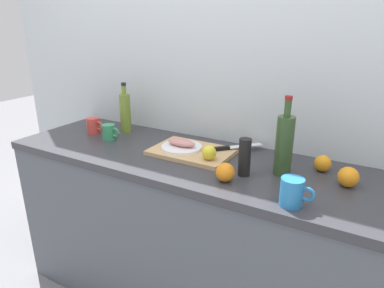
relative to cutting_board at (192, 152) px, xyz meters
name	(u,v)px	position (x,y,z in m)	size (l,w,h in m)	color
back_wall	(226,77)	(0.04, 0.28, 0.34)	(3.20, 0.05, 2.50)	silver
kitchen_counter	(195,237)	(0.04, -0.05, -0.46)	(2.00, 0.60, 0.90)	#4C5159
cutting_board	(192,152)	(0.00, 0.00, 0.00)	(0.40, 0.28, 0.02)	tan
white_plate	(182,147)	(-0.05, -0.01, 0.02)	(0.20, 0.20, 0.01)	white
fish_fillet	(182,143)	(-0.05, -0.01, 0.04)	(0.15, 0.07, 0.04)	tan
chef_knife	(229,148)	(0.16, 0.10, 0.02)	(0.22, 0.23, 0.02)	silver
lemon_0	(209,153)	(0.13, -0.07, 0.04)	(0.07, 0.07, 0.07)	yellow
olive_oil_bottle	(125,112)	(-0.52, 0.12, 0.11)	(0.06, 0.06, 0.29)	olive
wine_bottle	(284,144)	(0.46, -0.02, 0.13)	(0.07, 0.07, 0.34)	#2D4723
coffee_mug_0	(94,126)	(-0.67, 0.00, 0.04)	(0.11, 0.07, 0.09)	#CC3F38
coffee_mug_1	(110,132)	(-0.51, -0.04, 0.03)	(0.11, 0.07, 0.09)	#338C59
coffee_mug_2	(292,192)	(0.56, -0.27, 0.04)	(0.12, 0.08, 0.11)	#2672B2
orange_0	(323,163)	(0.60, 0.10, 0.03)	(0.07, 0.07, 0.07)	orange
orange_1	(348,177)	(0.72, 0.00, 0.03)	(0.08, 0.08, 0.08)	orange
orange_2	(225,172)	(0.27, -0.20, 0.03)	(0.08, 0.08, 0.08)	orange
pepper_mill	(245,157)	(0.32, -0.11, 0.07)	(0.05, 0.05, 0.16)	black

